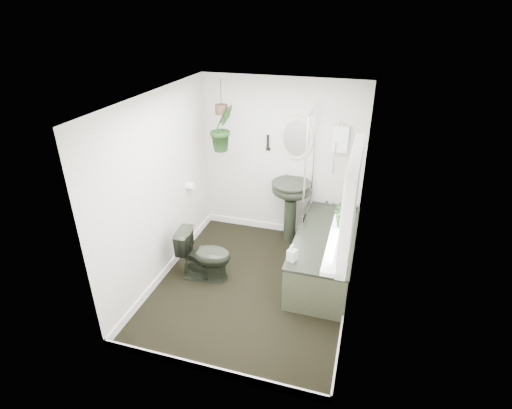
# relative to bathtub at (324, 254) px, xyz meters

# --- Properties ---
(floor) EXTENTS (2.30, 2.80, 0.02)m
(floor) POSITION_rel_bathtub_xyz_m (-0.80, -0.50, -0.30)
(floor) COLOR black
(floor) RESTS_ON ground
(ceiling) EXTENTS (2.30, 2.80, 0.02)m
(ceiling) POSITION_rel_bathtub_xyz_m (-0.80, -0.50, 2.02)
(ceiling) COLOR white
(ceiling) RESTS_ON ground
(wall_back) EXTENTS (2.30, 0.02, 2.30)m
(wall_back) POSITION_rel_bathtub_xyz_m (-0.80, 0.91, 0.86)
(wall_back) COLOR white
(wall_back) RESTS_ON ground
(wall_front) EXTENTS (2.30, 0.02, 2.30)m
(wall_front) POSITION_rel_bathtub_xyz_m (-0.80, -1.91, 0.86)
(wall_front) COLOR white
(wall_front) RESTS_ON ground
(wall_left) EXTENTS (0.02, 2.80, 2.30)m
(wall_left) POSITION_rel_bathtub_xyz_m (-1.96, -0.50, 0.86)
(wall_left) COLOR white
(wall_left) RESTS_ON ground
(wall_right) EXTENTS (0.02, 2.80, 2.30)m
(wall_right) POSITION_rel_bathtub_xyz_m (0.36, -0.50, 0.86)
(wall_right) COLOR white
(wall_right) RESTS_ON ground
(skirting) EXTENTS (2.30, 2.80, 0.10)m
(skirting) POSITION_rel_bathtub_xyz_m (-0.80, -0.50, -0.24)
(skirting) COLOR white
(skirting) RESTS_ON floor
(bathtub) EXTENTS (0.72, 1.72, 0.58)m
(bathtub) POSITION_rel_bathtub_xyz_m (0.00, 0.00, 0.00)
(bathtub) COLOR black
(bathtub) RESTS_ON floor
(bath_screen) EXTENTS (0.04, 0.72, 1.40)m
(bath_screen) POSITION_rel_bathtub_xyz_m (-0.33, 0.49, 0.99)
(bath_screen) COLOR silver
(bath_screen) RESTS_ON bathtub
(shower_box) EXTENTS (0.20, 0.10, 0.35)m
(shower_box) POSITION_rel_bathtub_xyz_m (0.00, 0.84, 1.26)
(shower_box) COLOR white
(shower_box) RESTS_ON wall_back
(oval_mirror) EXTENTS (0.46, 0.03, 0.62)m
(oval_mirror) POSITION_rel_bathtub_xyz_m (-0.59, 0.87, 1.21)
(oval_mirror) COLOR beige
(oval_mirror) RESTS_ON wall_back
(wall_sconce) EXTENTS (0.04, 0.04, 0.22)m
(wall_sconce) POSITION_rel_bathtub_xyz_m (-0.99, 0.86, 1.11)
(wall_sconce) COLOR black
(wall_sconce) RESTS_ON wall_back
(toilet_roll_holder) EXTENTS (0.11, 0.11, 0.11)m
(toilet_roll_holder) POSITION_rel_bathtub_xyz_m (-1.90, 0.20, 0.61)
(toilet_roll_holder) COLOR white
(toilet_roll_holder) RESTS_ON wall_left
(window_recess) EXTENTS (0.08, 1.00, 0.90)m
(window_recess) POSITION_rel_bathtub_xyz_m (0.29, -1.20, 1.36)
(window_recess) COLOR white
(window_recess) RESTS_ON wall_right
(window_sill) EXTENTS (0.18, 1.00, 0.04)m
(window_sill) POSITION_rel_bathtub_xyz_m (0.22, -1.20, 0.94)
(window_sill) COLOR white
(window_sill) RESTS_ON wall_right
(window_blinds) EXTENTS (0.01, 0.86, 0.76)m
(window_blinds) POSITION_rel_bathtub_xyz_m (0.24, -1.20, 1.36)
(window_blinds) COLOR white
(window_blinds) RESTS_ON wall_right
(toilet) EXTENTS (0.69, 0.44, 0.67)m
(toilet) POSITION_rel_bathtub_xyz_m (-1.42, -0.51, 0.04)
(toilet) COLOR black
(toilet) RESTS_ON floor
(pedestal_sink) EXTENTS (0.59, 0.51, 0.94)m
(pedestal_sink) POSITION_rel_bathtub_xyz_m (-0.59, 0.65, 0.18)
(pedestal_sink) COLOR black
(pedestal_sink) RESTS_ON floor
(sill_plant) EXTENTS (0.30, 0.28, 0.26)m
(sill_plant) POSITION_rel_bathtub_xyz_m (0.24, -0.92, 1.09)
(sill_plant) COLOR black
(sill_plant) RESTS_ON window_sill
(hanging_plant) EXTENTS (0.42, 0.43, 0.61)m
(hanging_plant) POSITION_rel_bathtub_xyz_m (-1.50, 0.45, 1.39)
(hanging_plant) COLOR black
(hanging_plant) RESTS_ON ceiling
(soap_bottle) EXTENTS (0.12, 0.12, 0.21)m
(soap_bottle) POSITION_rel_bathtub_xyz_m (-0.29, -0.67, 0.39)
(soap_bottle) COLOR #362C2C
(soap_bottle) RESTS_ON bathtub
(hanging_pot) EXTENTS (0.16, 0.16, 0.12)m
(hanging_pot) POSITION_rel_bathtub_xyz_m (-1.50, 0.45, 1.63)
(hanging_pot) COLOR #3A271D
(hanging_pot) RESTS_ON ceiling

